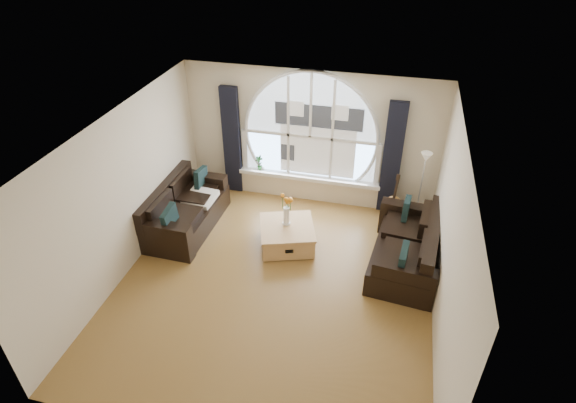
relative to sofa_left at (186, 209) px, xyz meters
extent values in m
cube|color=brown|center=(2.04, -1.13, -0.40)|extent=(5.00, 5.50, 0.01)
cube|color=silver|center=(2.04, -1.13, 2.30)|extent=(5.00, 5.50, 0.01)
cube|color=beige|center=(2.04, 1.62, 0.95)|extent=(5.00, 0.01, 2.70)
cube|color=beige|center=(2.04, -3.88, 0.95)|extent=(5.00, 0.01, 2.70)
cube|color=beige|center=(-0.46, -1.13, 0.95)|extent=(0.01, 5.50, 2.70)
cube|color=beige|center=(4.54, -1.13, 0.95)|extent=(0.01, 5.50, 2.70)
cube|color=silver|center=(4.24, -1.13, 1.95)|extent=(0.92, 5.50, 0.72)
cube|color=silver|center=(2.04, 1.59, 1.23)|extent=(2.60, 0.06, 2.15)
cube|color=white|center=(2.04, 1.52, 0.11)|extent=(2.90, 0.22, 0.08)
cube|color=white|center=(2.04, 1.56, 1.23)|extent=(2.76, 0.08, 2.15)
cube|color=silver|center=(2.19, 1.58, 1.10)|extent=(1.70, 0.02, 1.50)
cube|color=black|center=(0.44, 1.50, 0.75)|extent=(0.35, 0.12, 2.30)
cube|color=black|center=(3.64, 1.50, 0.75)|extent=(0.35, 0.12, 2.30)
cube|color=black|center=(0.00, 0.00, 0.00)|extent=(1.03, 1.99, 0.88)
cube|color=black|center=(4.05, -0.12, 0.00)|extent=(1.18, 2.05, 0.87)
cube|color=tan|center=(1.99, -0.09, -0.17)|extent=(1.19, 1.19, 0.46)
cube|color=silver|center=(0.18, 0.29, 0.10)|extent=(0.59, 0.59, 0.10)
cube|color=white|center=(1.95, -0.01, 0.41)|extent=(0.24, 0.24, 0.70)
cube|color=#B2B2B2|center=(4.21, 1.02, 0.40)|extent=(0.24, 0.24, 1.60)
cube|color=brown|center=(3.79, 1.21, 0.13)|extent=(0.42, 0.35, 1.06)
imported|color=#1E6023|center=(0.99, 1.52, 0.31)|extent=(0.19, 0.15, 0.32)
camera|label=1|loc=(3.59, -6.51, 4.97)|focal=29.05mm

